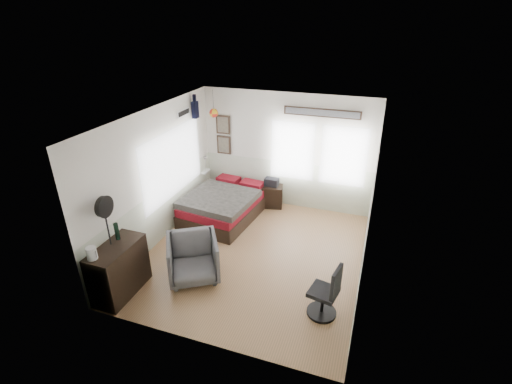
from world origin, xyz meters
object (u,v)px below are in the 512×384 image
at_px(nightstand, 271,196).
at_px(task_chair, 326,296).
at_px(armchair, 193,258).
at_px(bed, 224,205).
at_px(dresser, 119,270).

xyz_separation_m(nightstand, task_chair, (1.84, -3.19, 0.11)).
xyz_separation_m(armchair, nightstand, (0.50, 3.03, -0.13)).
xyz_separation_m(bed, task_chair, (2.69, -2.30, 0.07)).
xyz_separation_m(bed, nightstand, (0.85, 0.89, -0.04)).
height_order(armchair, nightstand, armchair).
relative_size(armchair, nightstand, 1.64).
bearing_deg(nightstand, bed, -146.37).
bearing_deg(nightstand, armchair, -112.22).
bearing_deg(dresser, bed, 77.98).
xyz_separation_m(armchair, task_chair, (2.34, -0.16, -0.02)).
bearing_deg(dresser, task_chair, 9.88).
distance_m(dresser, task_chair, 3.35).
distance_m(armchair, task_chair, 2.35).
relative_size(dresser, task_chair, 1.09).
xyz_separation_m(bed, armchair, (0.35, -2.13, 0.09)).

